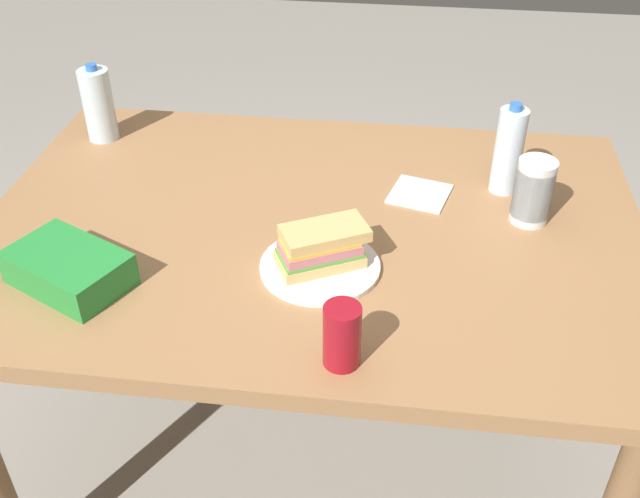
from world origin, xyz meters
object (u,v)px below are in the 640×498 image
water_bottle_tall (508,151)px  plastic_cup_stack (533,191)px  sandwich (321,247)px  paper_plate (320,266)px  dining_table (311,257)px  soda_can_red (342,336)px  chip_bag (69,268)px  water_bottle_spare (98,104)px

water_bottle_tall → plastic_cup_stack: 0.14m
sandwich → water_bottle_tall: (0.39, 0.36, 0.05)m
sandwich → paper_plate: bearing=-125.8°
plastic_cup_stack → sandwich: bearing=-151.5°
water_bottle_tall → sandwich: bearing=-136.9°
sandwich → water_bottle_tall: 0.53m
paper_plate → sandwich: 0.05m
dining_table → sandwich: 0.22m
paper_plate → soda_can_red: size_ratio=2.01×
chip_bag → water_bottle_spare: bearing=-49.0°
water_bottle_spare → soda_can_red: bearing=-46.4°
paper_plate → soda_can_red: bearing=-74.5°
soda_can_red → dining_table: bearing=105.1°
water_bottle_tall → water_bottle_spare: size_ratio=1.08×
sandwich → chip_bag: sandwich is taller
water_bottle_tall → water_bottle_spare: bearing=172.8°
dining_table → water_bottle_tall: size_ratio=6.66×
plastic_cup_stack → water_bottle_spare: (-1.08, 0.26, 0.02)m
dining_table → water_bottle_spare: size_ratio=7.18×
dining_table → plastic_cup_stack: 0.51m
soda_can_red → water_bottle_spare: size_ratio=0.60×
sandwich → plastic_cup_stack: (0.43, 0.24, 0.02)m
dining_table → water_bottle_tall: 0.52m
paper_plate → sandwich: sandwich is taller
water_bottle_tall → plastic_cup_stack: water_bottle_tall is taller
water_bottle_tall → dining_table: bearing=-154.9°
sandwich → water_bottle_spare: water_bottle_spare is taller
paper_plate → sandwich: bearing=54.2°
sandwich → plastic_cup_stack: 0.49m
paper_plate → chip_bag: 0.50m
dining_table → soda_can_red: soda_can_red is taller
sandwich → water_bottle_tall: bearing=43.1°
chip_bag → water_bottle_spare: water_bottle_spare is taller
sandwich → soda_can_red: size_ratio=1.64×
paper_plate → sandwich: size_ratio=1.23×
dining_table → sandwich: sandwich is taller
paper_plate → water_bottle_spare: 0.82m
sandwich → chip_bag: 0.50m
sandwich → plastic_cup_stack: bearing=28.5°
dining_table → paper_plate: size_ratio=5.97×
dining_table → soda_can_red: (0.11, -0.42, 0.16)m
dining_table → water_bottle_spare: bearing=151.2°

